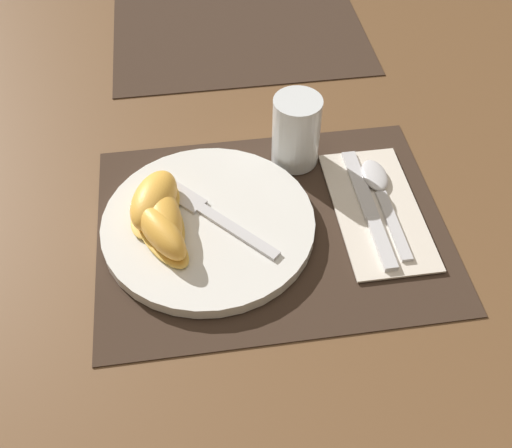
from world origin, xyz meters
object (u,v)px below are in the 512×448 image
(plate, at_px, (209,224))
(spoon, at_px, (379,188))
(knife, at_px, (369,209))
(citrus_wedge_0, at_px, (154,202))
(fork, at_px, (205,211))
(juice_glass, at_px, (296,135))
(citrus_wedge_2, at_px, (161,232))
(citrus_wedge_1, at_px, (163,218))

(plate, height_order, spoon, plate)
(knife, distance_m, citrus_wedge_0, 0.27)
(spoon, distance_m, fork, 0.23)
(juice_glass, bearing_deg, spoon, -38.33)
(spoon, relative_size, citrus_wedge_0, 1.54)
(juice_glass, height_order, fork, juice_glass)
(plate, distance_m, knife, 0.21)
(fork, height_order, citrus_wedge_2, citrus_wedge_2)
(citrus_wedge_2, bearing_deg, fork, 35.64)
(juice_glass, bearing_deg, knife, -55.88)
(plate, bearing_deg, citrus_wedge_2, -155.52)
(citrus_wedge_1, bearing_deg, plate, 2.69)
(knife, relative_size, citrus_wedge_0, 1.83)
(juice_glass, bearing_deg, fork, -143.79)
(spoon, xyz_separation_m, citrus_wedge_0, (-0.29, -0.01, 0.03))
(knife, distance_m, spoon, 0.04)
(juice_glass, distance_m, citrus_wedge_0, 0.21)
(knife, bearing_deg, fork, 175.62)
(spoon, xyz_separation_m, fork, (-0.23, -0.02, 0.01))
(plate, relative_size, knife, 1.29)
(knife, relative_size, spoon, 1.19)
(knife, bearing_deg, juice_glass, 124.12)
(fork, xyz_separation_m, citrus_wedge_2, (-0.06, -0.04, 0.01))
(citrus_wedge_0, distance_m, citrus_wedge_1, 0.03)
(citrus_wedge_0, bearing_deg, fork, -8.95)
(citrus_wedge_1, bearing_deg, spoon, 6.92)
(citrus_wedge_0, height_order, citrus_wedge_2, citrus_wedge_0)
(spoon, bearing_deg, plate, -172.08)
(fork, distance_m, citrus_wedge_1, 0.06)
(citrus_wedge_1, xyz_separation_m, citrus_wedge_2, (-0.00, -0.02, 0.00))
(plate, distance_m, fork, 0.02)
(juice_glass, relative_size, fork, 0.64)
(fork, bearing_deg, plate, -81.91)
(plate, relative_size, fork, 1.67)
(plate, distance_m, citrus_wedge_2, 0.07)
(spoon, height_order, citrus_wedge_0, citrus_wedge_0)
(knife, bearing_deg, spoon, 56.12)
(plate, xyz_separation_m, juice_glass, (0.13, 0.11, 0.04))
(spoon, distance_m, citrus_wedge_0, 0.29)
(citrus_wedge_0, bearing_deg, juice_glass, 24.23)
(spoon, distance_m, citrus_wedge_1, 0.29)
(plate, xyz_separation_m, fork, (-0.00, 0.01, 0.01))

